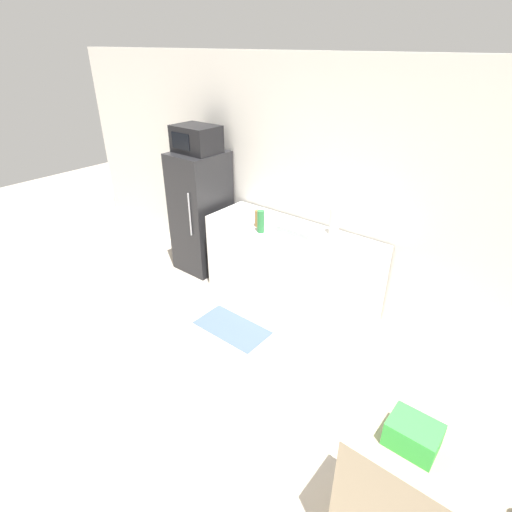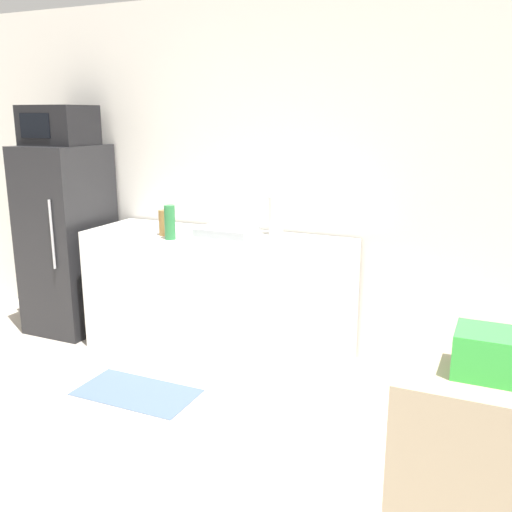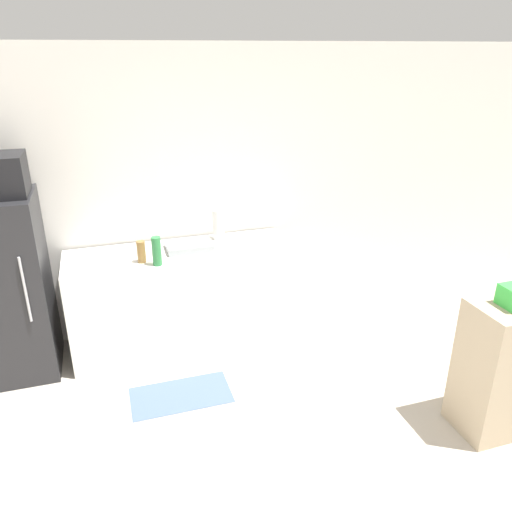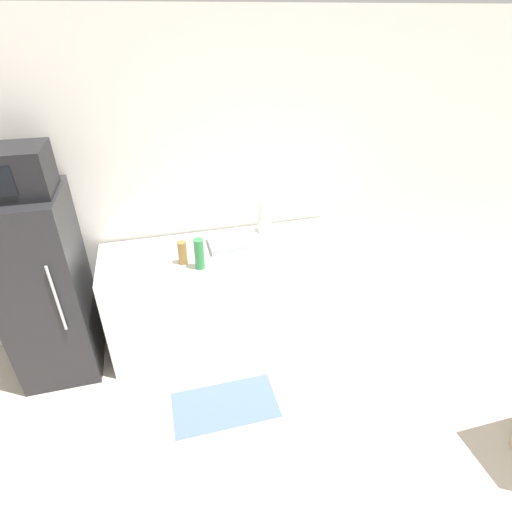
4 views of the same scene
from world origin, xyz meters
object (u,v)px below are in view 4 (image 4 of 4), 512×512
refrigerator (45,289)px  bottle_short (183,253)px  bottle_tall (199,254)px  paper_towel_roll (264,217)px  microwave (6,172)px

refrigerator → bottle_short: 1.07m
bottle_tall → paper_towel_roll: (0.62, 0.44, 0.02)m
microwave → paper_towel_roll: (1.77, 0.20, -0.63)m
bottle_short → microwave: bearing=172.2°
microwave → paper_towel_roll: microwave is taller
paper_towel_roll → refrigerator: bearing=-173.6°
refrigerator → bottle_tall: bearing=-11.8°
bottle_short → paper_towel_roll: (0.73, 0.34, 0.05)m
refrigerator → bottle_short: size_ratio=8.34×
bottle_tall → bottle_short: size_ratio=1.31×
refrigerator → bottle_short: (1.04, -0.14, 0.24)m
paper_towel_roll → bottle_tall: bearing=-144.7°
microwave → bottle_tall: 1.34m
microwave → bottle_short: (1.04, -0.14, -0.67)m
bottle_tall → paper_towel_roll: 0.76m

